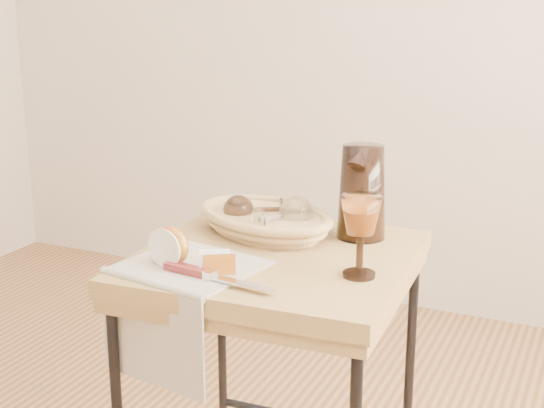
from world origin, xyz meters
The scene contains 10 objects.
side_table centered at (0.34, 0.23, 0.38)m, with size 0.59×0.59×0.75m, color brown, non-canonical shape.
tea_towel centered at (0.21, 0.07, 0.75)m, with size 0.27×0.25×0.01m, color beige.
bread_basket centered at (0.25, 0.36, 0.78)m, with size 0.33×0.23×0.05m, color #947350, non-canonical shape.
goblet_lying_a centered at (0.22, 0.37, 0.80)m, with size 0.12×0.08×0.08m, color brown, non-canonical shape.
goblet_lying_b centered at (0.30, 0.34, 0.80)m, with size 0.13×0.08×0.08m, color white, non-canonical shape.
pitcher centered at (0.47, 0.42, 0.86)m, with size 0.16×0.24×0.26m, color black, non-canonical shape.
wine_goblet centered at (0.55, 0.17, 0.84)m, with size 0.08×0.08×0.17m, color white, non-canonical shape.
apple_half centered at (0.17, 0.06, 0.80)m, with size 0.09×0.05×0.08m, color #B11C06.
apple_wedge centered at (0.28, 0.06, 0.78)m, with size 0.06×0.03×0.04m, color white.
table_knife centered at (0.29, 0.02, 0.77)m, with size 0.26×0.03×0.02m, color silver, non-canonical shape.
Camera 1 is at (1.01, -1.26, 1.32)m, focal length 50.91 mm.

